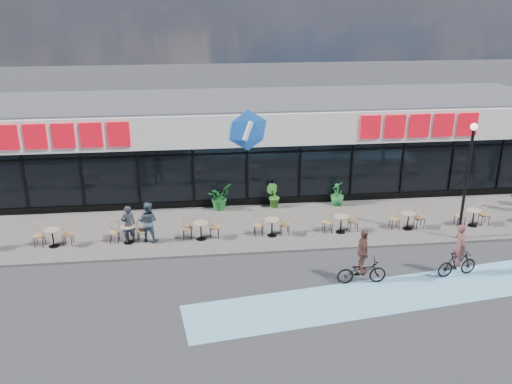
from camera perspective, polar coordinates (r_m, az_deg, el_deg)
ground at (r=19.60m, az=1.18°, el=-9.20°), size 120.00×120.00×0.00m
sidewalk at (r=23.55m, az=-0.29°, el=-3.69°), size 44.00×5.00×0.10m
bike_lane at (r=19.24m, az=13.89°, el=-10.45°), size 14.17×4.13×0.01m
building at (r=27.87m, az=-1.53°, el=5.20°), size 30.60×6.57×4.75m
lamp_post at (r=22.90m, az=21.39°, el=2.02°), size 0.28×0.28×4.84m
bistro_set_1 at (r=23.06m, az=-20.57°, el=-4.26°), size 1.54×0.62×0.90m
bistro_set_2 at (r=22.51m, az=-13.31°, el=-4.07°), size 1.54×0.62×0.90m
bistro_set_3 at (r=22.33m, az=-5.82°, el=-3.80°), size 1.54×0.62×0.90m
bistro_set_4 at (r=22.53m, az=1.66°, el=-3.46°), size 1.54×0.62×0.90m
bistro_set_5 at (r=23.10m, az=8.88°, el=-3.08°), size 1.54×0.62×0.90m
bistro_set_6 at (r=24.02m, az=15.64°, el=-2.68°), size 1.54×0.62×0.90m
bistro_set_7 at (r=25.25m, az=21.83°, el=-2.29°), size 1.54×0.62×0.90m
potted_plant_left at (r=25.16m, az=-3.89°, el=-0.53°), size 1.36×1.40×1.18m
potted_plant_mid at (r=25.33m, az=1.81°, el=-0.41°), size 0.79×0.76×1.12m
potted_plant_right at (r=25.87m, az=8.57°, el=-0.14°), size 0.90×0.90×1.16m
patron_left at (r=22.32m, az=-13.28°, el=-3.32°), size 0.68×0.57×1.59m
patron_right at (r=22.29m, az=-11.30°, el=-3.08°), size 0.96×0.83×1.68m
cyclist_a at (r=19.39m, az=11.11°, el=-7.45°), size 1.76×0.93×2.04m
cyclist_b at (r=20.81m, az=20.51°, el=-6.47°), size 1.62×0.70×2.01m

